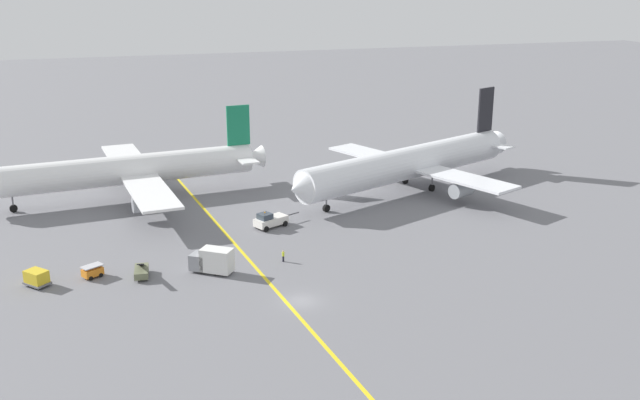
{
  "coord_description": "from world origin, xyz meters",
  "views": [
    {
      "loc": [
        -22.93,
        -78.32,
        38.67
      ],
      "look_at": [
        11.3,
        27.22,
        4.0
      ],
      "focal_mm": 40.39,
      "sensor_mm": 36.0,
      "label": 1
    }
  ],
  "objects_px": {
    "airliner_at_gate_left": "(126,171)",
    "airliner_being_pushed": "(408,163)",
    "gse_baggage_cart_trailing": "(93,271)",
    "gse_container_dolly_flat": "(37,278)",
    "gse_belt_loader_portside": "(141,271)",
    "pushback_tug": "(270,220)",
    "gse_catering_truck_tall": "(212,260)",
    "ground_crew_wing_walker_right": "(283,256)"
  },
  "relations": [
    {
      "from": "pushback_tug",
      "to": "gse_container_dolly_flat",
      "type": "relative_size",
      "value": 2.17
    },
    {
      "from": "pushback_tug",
      "to": "gse_belt_loader_portside",
      "type": "xyz_separation_m",
      "value": [
        -21.3,
        -14.02,
        -0.38
      ]
    },
    {
      "from": "airliner_at_gate_left",
      "to": "gse_belt_loader_portside",
      "type": "relative_size",
      "value": 10.44
    },
    {
      "from": "airliner_at_gate_left",
      "to": "gse_belt_loader_portside",
      "type": "height_order",
      "value": "airliner_at_gate_left"
    },
    {
      "from": "airliner_at_gate_left",
      "to": "gse_container_dolly_flat",
      "type": "xyz_separation_m",
      "value": [
        -13.82,
        -35.76,
        -4.15
      ]
    },
    {
      "from": "pushback_tug",
      "to": "ground_crew_wing_walker_right",
      "type": "relative_size",
      "value": 4.97
    },
    {
      "from": "airliner_at_gate_left",
      "to": "gse_baggage_cart_trailing",
      "type": "relative_size",
      "value": 16.64
    },
    {
      "from": "gse_container_dolly_flat",
      "to": "pushback_tug",
      "type": "bearing_deg",
      "value": 20.47
    },
    {
      "from": "airliner_being_pushed",
      "to": "gse_belt_loader_portside",
      "type": "distance_m",
      "value": 57.57
    },
    {
      "from": "airliner_at_gate_left",
      "to": "ground_crew_wing_walker_right",
      "type": "distance_m",
      "value": 42.29
    },
    {
      "from": "gse_baggage_cart_trailing",
      "to": "ground_crew_wing_walker_right",
      "type": "xyz_separation_m",
      "value": [
        25.75,
        -2.5,
        0.02
      ]
    },
    {
      "from": "gse_catering_truck_tall",
      "to": "ground_crew_wing_walker_right",
      "type": "distance_m",
      "value": 10.24
    },
    {
      "from": "pushback_tug",
      "to": "gse_catering_truck_tall",
      "type": "bearing_deg",
      "value": -127.7
    },
    {
      "from": "gse_container_dolly_flat",
      "to": "gse_belt_loader_portside",
      "type": "bearing_deg",
      "value": -4.94
    },
    {
      "from": "gse_catering_truck_tall",
      "to": "gse_container_dolly_flat",
      "type": "bearing_deg",
      "value": 173.41
    },
    {
      "from": "ground_crew_wing_walker_right",
      "to": "gse_baggage_cart_trailing",
      "type": "bearing_deg",
      "value": 174.46
    },
    {
      "from": "airliner_at_gate_left",
      "to": "ground_crew_wing_walker_right",
      "type": "height_order",
      "value": "airliner_at_gate_left"
    },
    {
      "from": "gse_belt_loader_portside",
      "to": "gse_baggage_cart_trailing",
      "type": "bearing_deg",
      "value": 163.77
    },
    {
      "from": "gse_catering_truck_tall",
      "to": "airliner_being_pushed",
      "type": "bearing_deg",
      "value": 33.69
    },
    {
      "from": "airliner_at_gate_left",
      "to": "airliner_being_pushed",
      "type": "height_order",
      "value": "airliner_being_pushed"
    },
    {
      "from": "gse_belt_loader_portside",
      "to": "ground_crew_wing_walker_right",
      "type": "bearing_deg",
      "value": -2.0
    },
    {
      "from": "pushback_tug",
      "to": "gse_baggage_cart_trailing",
      "type": "relative_size",
      "value": 2.66
    },
    {
      "from": "airliner_at_gate_left",
      "to": "gse_catering_truck_tall",
      "type": "relative_size",
      "value": 8.56
    },
    {
      "from": "airliner_being_pushed",
      "to": "gse_container_dolly_flat",
      "type": "relative_size",
      "value": 13.59
    },
    {
      "from": "airliner_being_pushed",
      "to": "gse_baggage_cart_trailing",
      "type": "relative_size",
      "value": 16.65
    },
    {
      "from": "gse_catering_truck_tall",
      "to": "ground_crew_wing_walker_right",
      "type": "xyz_separation_m",
      "value": [
        10.17,
        0.78,
        -0.88
      ]
    },
    {
      "from": "airliner_being_pushed",
      "to": "gse_belt_loader_portside",
      "type": "height_order",
      "value": "airliner_being_pushed"
    },
    {
      "from": "airliner_at_gate_left",
      "to": "gse_container_dolly_flat",
      "type": "relative_size",
      "value": 13.58
    },
    {
      "from": "gse_baggage_cart_trailing",
      "to": "gse_belt_loader_portside",
      "type": "bearing_deg",
      "value": -16.23
    },
    {
      "from": "gse_container_dolly_flat",
      "to": "gse_baggage_cart_trailing",
      "type": "height_order",
      "value": "gse_container_dolly_flat"
    },
    {
      "from": "pushback_tug",
      "to": "gse_catering_truck_tall",
      "type": "distance_m",
      "value": 19.57
    },
    {
      "from": "airliner_at_gate_left",
      "to": "ground_crew_wing_walker_right",
      "type": "bearing_deg",
      "value": -63.33
    },
    {
      "from": "gse_belt_loader_portside",
      "to": "pushback_tug",
      "type": "bearing_deg",
      "value": 33.34
    },
    {
      "from": "airliner_being_pushed",
      "to": "gse_baggage_cart_trailing",
      "type": "height_order",
      "value": "airliner_being_pushed"
    },
    {
      "from": "gse_baggage_cart_trailing",
      "to": "gse_container_dolly_flat",
      "type": "bearing_deg",
      "value": -174.44
    },
    {
      "from": "ground_crew_wing_walker_right",
      "to": "gse_belt_loader_portside",
      "type": "bearing_deg",
      "value": 178.0
    },
    {
      "from": "gse_baggage_cart_trailing",
      "to": "ground_crew_wing_walker_right",
      "type": "height_order",
      "value": "gse_baggage_cart_trailing"
    },
    {
      "from": "airliner_being_pushed",
      "to": "pushback_tug",
      "type": "height_order",
      "value": "airliner_being_pushed"
    },
    {
      "from": "pushback_tug",
      "to": "gse_baggage_cart_trailing",
      "type": "distance_m",
      "value": 30.13
    },
    {
      "from": "gse_baggage_cart_trailing",
      "to": "gse_belt_loader_portside",
      "type": "height_order",
      "value": "gse_belt_loader_portside"
    },
    {
      "from": "airliner_being_pushed",
      "to": "gse_container_dolly_flat",
      "type": "bearing_deg",
      "value": -158.59
    },
    {
      "from": "ground_crew_wing_walker_right",
      "to": "gse_container_dolly_flat",
      "type": "bearing_deg",
      "value": 176.81
    }
  ]
}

